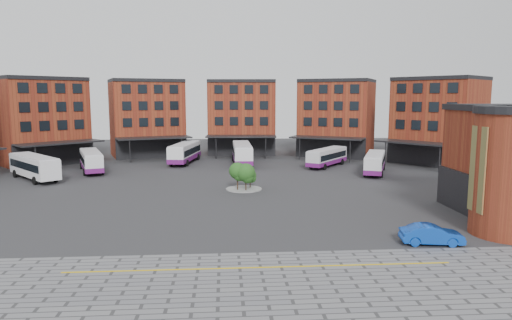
{
  "coord_description": "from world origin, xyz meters",
  "views": [
    {
      "loc": [
        -0.32,
        -43.08,
        11.36
      ],
      "look_at": [
        3.32,
        9.5,
        4.0
      ],
      "focal_mm": 32.0,
      "sensor_mm": 36.0,
      "label": 1
    }
  ],
  "objects": [
    {
      "name": "tree_island",
      "position": [
        1.98,
        11.4,
        1.96
      ],
      "size": [
        4.4,
        4.4,
        3.46
      ],
      "color": "gray",
      "rests_on": "ground"
    },
    {
      "name": "bus_c",
      "position": [
        -7.15,
        35.39,
        1.84
      ],
      "size": [
        4.87,
        12.35,
        3.4
      ],
      "rotation": [
        0.0,
        0.0,
        -0.18
      ],
      "color": "white",
      "rests_on": "ground"
    },
    {
      "name": "main_building",
      "position": [
        -4.77,
        38.25,
        7.23
      ],
      "size": [
        94.14,
        42.48,
        14.6
      ],
      "color": "maroon",
      "rests_on": "ground"
    },
    {
      "name": "blue_car",
      "position": [
        15.58,
        -10.02,
        0.78
      ],
      "size": [
        4.91,
        2.27,
        1.56
      ],
      "primitive_type": "imported",
      "rotation": [
        0.0,
        0.0,
        1.44
      ],
      "color": "#0D3FAF",
      "rests_on": "ground"
    },
    {
      "name": "bus_f",
      "position": [
        21.94,
        22.52,
        1.63
      ],
      "size": [
        6.25,
        10.82,
        3.01
      ],
      "rotation": [
        0.0,
        0.0,
        -0.38
      ],
      "color": "silver",
      "rests_on": "ground"
    },
    {
      "name": "ground",
      "position": [
        0.0,
        0.0,
        0.0
      ],
      "size": [
        160.0,
        160.0,
        0.0
      ],
      "primitive_type": "plane",
      "color": "#28282B",
      "rests_on": "ground"
    },
    {
      "name": "bus_a",
      "position": [
        -26.44,
        20.64,
        1.98
      ],
      "size": [
        9.79,
        10.68,
        3.34
      ],
      "rotation": [
        0.0,
        0.0,
        0.72
      ],
      "color": "white",
      "rests_on": "ground"
    },
    {
      "name": "bus_e",
      "position": [
        16.35,
        29.57,
        1.6
      ],
      "size": [
        8.36,
        9.77,
        2.96
      ],
      "rotation": [
        0.0,
        0.0,
        -0.66
      ],
      "color": "silver",
      "rests_on": "ground"
    },
    {
      "name": "bus_d",
      "position": [
        2.62,
        32.99,
        1.9
      ],
      "size": [
        3.24,
        12.48,
        3.51
      ],
      "rotation": [
        0.0,
        0.0,
        0.01
      ],
      "color": "white",
      "rests_on": "ground"
    },
    {
      "name": "yellow_line",
      "position": [
        2.0,
        -14.0,
        0.03
      ],
      "size": [
        26.0,
        0.15,
        0.02
      ],
      "primitive_type": "cube",
      "color": "gold",
      "rests_on": "paving_zone"
    },
    {
      "name": "bus_b",
      "position": [
        -20.61,
        27.07,
        1.71
      ],
      "size": [
        6.32,
        11.37,
        3.15
      ],
      "rotation": [
        0.0,
        0.0,
        0.36
      ],
      "color": "silver",
      "rests_on": "ground"
    }
  ]
}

